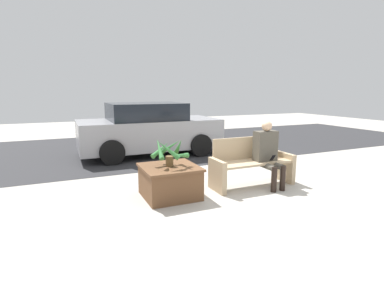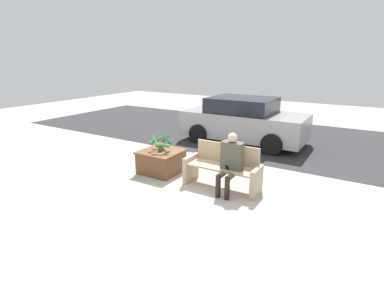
{
  "view_description": "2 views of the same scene",
  "coord_description": "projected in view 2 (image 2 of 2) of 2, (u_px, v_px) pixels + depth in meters",
  "views": [
    {
      "loc": [
        -3.19,
        -4.14,
        1.81
      ],
      "look_at": [
        -1.11,
        0.58,
        0.89
      ],
      "focal_mm": 28.0,
      "sensor_mm": 36.0,
      "label": 1
    },
    {
      "loc": [
        2.68,
        -4.93,
        2.67
      ],
      "look_at": [
        -0.91,
        0.96,
        0.71
      ],
      "focal_mm": 28.0,
      "sensor_mm": 36.0,
      "label": 2
    }
  ],
  "objects": [
    {
      "name": "ground_plane",
      "position": [
        206.0,
        194.0,
        6.12
      ],
      "size": [
        30.0,
        30.0,
        0.0
      ],
      "primitive_type": "plane",
      "color": "#ADA89E"
    },
    {
      "name": "parked_car",
      "position": [
        244.0,
        121.0,
        9.8
      ],
      "size": [
        3.92,
        1.98,
        1.48
      ],
      "color": "#99999E",
      "rests_on": "ground_plane"
    },
    {
      "name": "bench",
      "position": [
        223.0,
        168.0,
        6.39
      ],
      "size": [
        1.63,
        0.56,
        0.92
      ],
      "color": "tan",
      "rests_on": "ground_plane"
    },
    {
      "name": "potted_plant",
      "position": [
        161.0,
        140.0,
        7.13
      ],
      "size": [
        0.64,
        0.66,
        0.51
      ],
      "color": "brown",
      "rests_on": "planter_box"
    },
    {
      "name": "person_seated",
      "position": [
        230.0,
        160.0,
        6.04
      ],
      "size": [
        0.44,
        0.58,
        1.26
      ],
      "color": "#4C473D",
      "rests_on": "ground_plane"
    },
    {
      "name": "road_surface",
      "position": [
        279.0,
        138.0,
        10.47
      ],
      "size": [
        20.0,
        6.0,
        0.01
      ],
      "primitive_type": "cube",
      "color": "#2D2D30",
      "rests_on": "ground_plane"
    },
    {
      "name": "planter_box",
      "position": [
        161.0,
        161.0,
        7.27
      ],
      "size": [
        0.94,
        0.93,
        0.54
      ],
      "color": "brown",
      "rests_on": "ground_plane"
    }
  ]
}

